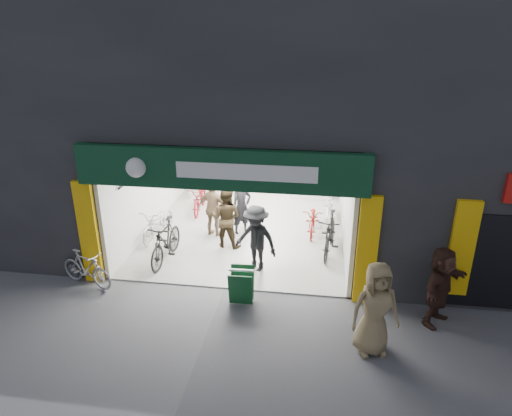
% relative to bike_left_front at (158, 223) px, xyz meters
% --- Properties ---
extents(ground, '(60.00, 60.00, 0.00)m').
position_rel_bike_left_front_xyz_m(ground, '(2.50, -2.52, -0.48)').
color(ground, '#56565B').
rests_on(ground, ground).
extents(building, '(17.00, 10.27, 8.00)m').
position_rel_bike_left_front_xyz_m(building, '(3.41, 2.47, 3.84)').
color(building, '#232326').
rests_on(building, ground).
extents(bike_left_front, '(0.88, 1.89, 0.96)m').
position_rel_bike_left_front_xyz_m(bike_left_front, '(0.00, 0.00, 0.00)').
color(bike_left_front, '#A7A7AC').
rests_on(bike_left_front, ground).
extents(bike_left_midfront, '(0.67, 1.98, 1.17)m').
position_rel_bike_left_front_xyz_m(bike_left_midfront, '(0.70, -1.38, 0.11)').
color(bike_left_midfront, black).
rests_on(bike_left_midfront, ground).
extents(bike_left_midback, '(0.72, 1.79, 0.92)m').
position_rel_bike_left_front_xyz_m(bike_left_midback, '(0.70, 2.15, -0.02)').
color(bike_left_midback, maroon).
rests_on(bike_left_midback, ground).
extents(bike_left_back, '(0.51, 1.61, 0.96)m').
position_rel_bike_left_front_xyz_m(bike_left_back, '(0.00, 3.75, -0.00)').
color(bike_left_back, silver).
rests_on(bike_left_back, ground).
extents(bike_right_front, '(0.81, 1.99, 1.16)m').
position_rel_bike_left_front_xyz_m(bike_right_front, '(5.00, -0.30, 0.10)').
color(bike_right_front, black).
rests_on(bike_right_front, ground).
extents(bike_right_mid, '(0.62, 1.67, 0.87)m').
position_rel_bike_left_front_xyz_m(bike_right_mid, '(4.51, 0.98, -0.04)').
color(bike_right_mid, maroon).
rests_on(bike_right_mid, ground).
extents(bike_right_back, '(0.71, 2.02, 1.19)m').
position_rel_bike_left_front_xyz_m(bike_right_back, '(5.00, 1.81, 0.12)').
color(bike_right_back, silver).
rests_on(bike_right_back, ground).
extents(parked_bike, '(1.60, 0.91, 0.93)m').
position_rel_bike_left_front_xyz_m(parked_bike, '(-0.81, -2.82, -0.01)').
color(parked_bike, '#B0B0B5').
rests_on(parked_bike, ground).
extents(customer_a, '(0.75, 0.73, 1.74)m').
position_rel_bike_left_front_xyz_m(customer_a, '(2.39, 0.63, 0.39)').
color(customer_a, black).
rests_on(customer_a, ground).
extents(customer_b, '(0.96, 0.80, 1.78)m').
position_rel_bike_left_front_xyz_m(customer_b, '(2.11, -0.29, 0.41)').
color(customer_b, '#342717').
rests_on(customer_b, ground).
extents(customer_c, '(1.32, 1.06, 1.79)m').
position_rel_bike_left_front_xyz_m(customer_c, '(3.13, -1.52, 0.42)').
color(customer_c, black).
rests_on(customer_c, ground).
extents(customer_d, '(1.11, 0.69, 1.76)m').
position_rel_bike_left_front_xyz_m(customer_d, '(1.61, 0.33, 0.40)').
color(customer_d, '#82674C').
rests_on(customer_d, ground).
extents(pedestrian_near, '(1.06, 0.83, 1.91)m').
position_rel_bike_left_front_xyz_m(pedestrian_near, '(5.80, -4.27, 0.48)').
color(pedestrian_near, olive).
rests_on(pedestrian_near, ground).
extents(pedestrian_far, '(1.38, 1.63, 1.76)m').
position_rel_bike_left_front_xyz_m(pedestrian_far, '(7.22, -3.14, 0.40)').
color(pedestrian_far, '#372019').
rests_on(pedestrian_far, ground).
extents(sandwich_board, '(0.57, 0.57, 0.83)m').
position_rel_bike_left_front_xyz_m(sandwich_board, '(3.02, -3.02, -0.02)').
color(sandwich_board, '#10411F').
rests_on(sandwich_board, ground).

